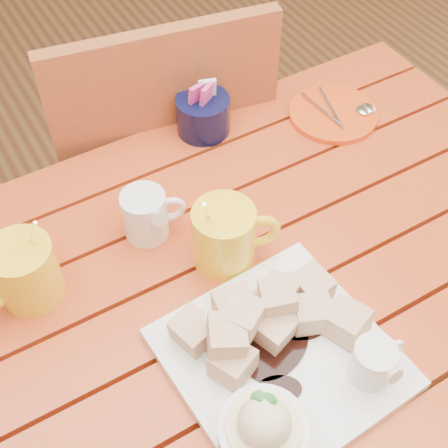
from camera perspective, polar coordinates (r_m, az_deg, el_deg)
table at (r=1.08m, az=2.13°, el=-8.08°), size 1.20×0.79×0.75m
dessert_plate at (r=0.87m, az=4.94°, el=-12.67°), size 0.31×0.31×0.12m
coffee_mug_left at (r=0.97m, az=-17.82°, el=-4.24°), size 0.14×0.10×0.16m
coffee_mug_right at (r=0.97m, az=0.16°, el=-1.06°), size 0.14×0.10×0.17m
cream_pitcher at (r=1.02m, az=-7.11°, el=0.93°), size 0.11×0.09×0.09m
sugar_caddy at (r=1.20m, az=-1.92°, el=10.04°), size 0.10×0.10×0.11m
orange_saucer at (r=1.27m, az=10.03°, el=9.94°), size 0.18×0.18×0.02m
chair_far at (r=1.48m, az=-5.88°, el=5.76°), size 0.52×0.52×0.95m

